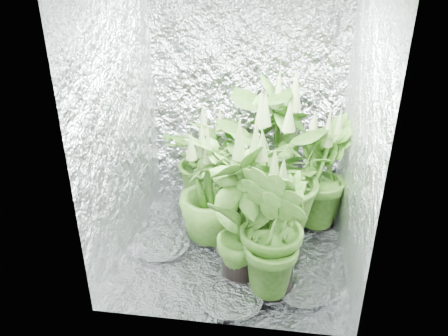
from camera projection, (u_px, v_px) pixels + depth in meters
name	position (u px, v px, depth m)	size (l,w,h in m)	color
ground	(235.00, 245.00, 3.34)	(1.60, 1.60, 0.00)	silver
walls	(236.00, 121.00, 2.89)	(1.62, 1.62, 2.00)	silver
plant_a	(210.00, 158.00, 3.74)	(0.85, 0.85, 0.90)	black
plant_b	(277.00, 146.00, 3.62)	(0.79, 0.79, 1.21)	black
plant_c	(322.00, 174.00, 3.42)	(0.60, 0.60, 0.98)	black
plant_d	(210.00, 190.00, 3.23)	(0.66, 0.66, 0.93)	black
plant_e	(272.00, 173.00, 3.22)	(1.04, 1.04, 1.15)	black
plant_f	(243.00, 212.00, 2.80)	(0.75, 0.75, 1.10)	black
plant_g	(275.00, 229.00, 2.69)	(0.69, 0.69, 1.02)	black
circulation_fan	(316.00, 208.00, 3.56)	(0.16, 0.27, 0.32)	black
plant_label	(283.00, 255.00, 2.74)	(0.06, 0.01, 0.09)	white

